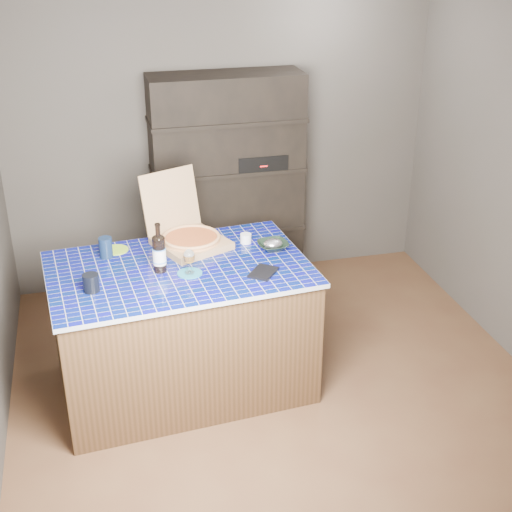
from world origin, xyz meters
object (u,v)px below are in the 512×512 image
object	(u,v)px
kitchen_island	(182,328)
mead_bottle	(159,253)
pizza_box	(189,236)
bowl	(273,246)
dvd_case	(263,272)
wine_glass	(189,257)

from	to	relation	value
kitchen_island	mead_bottle	world-z (taller)	mead_bottle
pizza_box	bowl	distance (m)	0.56
kitchen_island	dvd_case	distance (m)	0.70
pizza_box	mead_bottle	bearing A→B (deg)	-148.06
kitchen_island	pizza_box	bearing A→B (deg)	64.19
wine_glass	kitchen_island	bearing A→B (deg)	116.53
wine_glass	bowl	world-z (taller)	wine_glass
pizza_box	bowl	world-z (taller)	pizza_box
bowl	wine_glass	bearing A→B (deg)	-159.57
kitchen_island	bowl	world-z (taller)	bowl
mead_bottle	wine_glass	xyz separation A→B (m)	(0.17, -0.08, -0.01)
mead_bottle	dvd_case	size ratio (longest dim) A/B	1.68
mead_bottle	bowl	bearing A→B (deg)	10.39
wine_glass	bowl	size ratio (longest dim) A/B	0.80
kitchen_island	pizza_box	world-z (taller)	pizza_box
pizza_box	mead_bottle	xyz separation A→B (m)	(-0.24, -0.34, 0.06)
pizza_box	bowl	size ratio (longest dim) A/B	3.15
dvd_case	bowl	size ratio (longest dim) A/B	0.95
pizza_box	dvd_case	bearing A→B (deg)	-77.06
mead_bottle	dvd_case	world-z (taller)	mead_bottle
kitchen_island	mead_bottle	bearing A→B (deg)	-172.21
wine_glass	bowl	xyz separation A→B (m)	(0.59, 0.22, -0.09)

